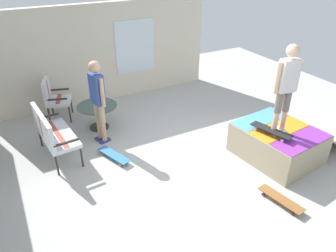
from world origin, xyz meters
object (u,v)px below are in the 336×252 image
patio_bench (51,131)px  patio_table (98,112)px  skateboard_on_ramp (271,131)px  person_skater (286,84)px  skateboard_by_bench (114,155)px  skate_ramp (278,142)px  patio_chair_near_house (53,96)px  skateboard_spare (281,199)px  person_watching (98,96)px

patio_bench → patio_table: size_ratio=1.44×
patio_bench → skateboard_on_ramp: (-2.13, -3.58, 0.12)m
person_skater → skateboard_by_bench: person_skater is taller
patio_bench → skate_ramp: bearing=-117.6°
skateboard_by_bench → patio_table: bearing=-5.7°
patio_bench → patio_chair_near_house: (1.68, -0.37, -0.00)m
patio_bench → patio_chair_near_house: bearing=-12.5°
patio_chair_near_house → person_skater: size_ratio=0.61×
patio_table → skateboard_on_ramp: 3.80m
patio_table → skateboard_by_bench: patio_table is taller
skateboard_spare → skateboard_on_ramp: (0.97, -0.59, 0.65)m
skate_ramp → skateboard_spare: bearing=138.3°
patio_chair_near_house → skateboard_spare: 5.48m
patio_table → skateboard_spare: patio_table is taller
patio_chair_near_house → patio_table: patio_chair_near_house is taller
patio_table → skateboard_by_bench: (-1.36, 0.13, -0.32)m
person_watching → skateboard_spare: person_watching is taller
person_watching → skateboard_spare: bearing=-149.2°
patio_table → skateboard_by_bench: bearing=174.3°
skate_ramp → skateboard_spare: size_ratio=2.74×
patio_table → person_skater: size_ratio=0.54×
patio_table → person_watching: (-0.58, 0.11, 0.66)m
patio_table → patio_bench: bearing=123.8°
skateboard_by_bench → patio_chair_near_house: bearing=15.7°
person_watching → patio_chair_near_house: bearing=23.8°
skateboard_on_ramp → skate_ramp: bearing=-77.4°
patio_chair_near_house → skateboard_on_ramp: bearing=-139.9°
skate_ramp → patio_table: 3.96m
patio_table → person_skater: (-2.90, -2.60, 1.22)m
patio_table → person_watching: bearing=169.1°
patio_bench → skateboard_spare: 4.34m
skate_ramp → skateboard_on_ramp: 0.54m
patio_chair_near_house → person_watching: 1.70m
patio_bench → patio_table: patio_bench is taller
patio_bench → patio_table: (0.77, -1.15, -0.21)m
skateboard_on_ramp → patio_chair_near_house: bearing=40.1°
skateboard_on_ramp → skateboard_by_bench: bearing=59.1°
person_skater → skateboard_by_bench: size_ratio=2.04×
person_watching → skate_ramp: bearing=-127.7°
skateboard_spare → person_skater: bearing=-37.7°
person_watching → skateboard_on_ramp: 3.46m
person_watching → person_skater: size_ratio=1.07×
patio_chair_near_house → skateboard_on_ramp: (-3.81, -3.21, 0.12)m
patio_bench → person_skater: person_skater is taller
person_watching → patio_bench: bearing=100.2°
skateboard_by_bench → skateboard_on_ramp: (-1.54, -2.57, 0.65)m
skate_ramp → patio_chair_near_house: (3.73, 3.56, 0.29)m
person_watching → skateboard_by_bench: person_watching is taller
skateboard_spare → skateboard_on_ramp: skateboard_on_ramp is taller
person_skater → patio_chair_near_house: bearing=41.5°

